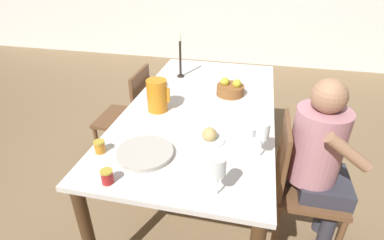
{
  "coord_description": "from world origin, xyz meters",
  "views": [
    {
      "loc": [
        0.36,
        -1.87,
        1.75
      ],
      "look_at": [
        0.0,
        -0.29,
        0.82
      ],
      "focal_mm": 28.0,
      "sensor_mm": 36.0,
      "label": 1
    }
  ],
  "objects_px": {
    "wine_glass_water": "(263,132)",
    "bread_plate": "(209,136)",
    "fruit_bowl": "(230,89)",
    "candlestick_tall": "(180,61)",
    "serving_tray": "(145,153)",
    "jam_jar_red": "(100,146)",
    "teacup_near_person": "(249,133)",
    "chair_person_side": "(299,183)",
    "jam_jar_amber": "(107,176)",
    "teacup_across": "(160,83)",
    "chair_opposite": "(130,114)",
    "red_pitcher": "(157,95)",
    "wine_glass_juice": "(218,169)",
    "person_seated": "(321,156)"
  },
  "relations": [
    {
      "from": "wine_glass_juice",
      "to": "jam_jar_amber",
      "type": "bearing_deg",
      "value": -176.97
    },
    {
      "from": "red_pitcher",
      "to": "jam_jar_red",
      "type": "relative_size",
      "value": 3.15
    },
    {
      "from": "person_seated",
      "to": "teacup_across",
      "type": "xyz_separation_m",
      "value": [
        -1.18,
        0.59,
        0.11
      ]
    },
    {
      "from": "serving_tray",
      "to": "jam_jar_amber",
      "type": "height_order",
      "value": "jam_jar_amber"
    },
    {
      "from": "wine_glass_water",
      "to": "bread_plate",
      "type": "xyz_separation_m",
      "value": [
        -0.29,
        0.1,
        -0.13
      ]
    },
    {
      "from": "serving_tray",
      "to": "jam_jar_red",
      "type": "bearing_deg",
      "value": -174.27
    },
    {
      "from": "fruit_bowl",
      "to": "candlestick_tall",
      "type": "distance_m",
      "value": 0.55
    },
    {
      "from": "wine_glass_water",
      "to": "fruit_bowl",
      "type": "xyz_separation_m",
      "value": [
        -0.25,
        0.76,
        -0.11
      ]
    },
    {
      "from": "chair_opposite",
      "to": "serving_tray",
      "type": "distance_m",
      "value": 1.1
    },
    {
      "from": "teacup_across",
      "to": "jam_jar_amber",
      "type": "distance_m",
      "value": 1.17
    },
    {
      "from": "wine_glass_juice",
      "to": "candlestick_tall",
      "type": "xyz_separation_m",
      "value": [
        -0.53,
        1.37,
        -0.01
      ]
    },
    {
      "from": "teacup_near_person",
      "to": "wine_glass_water",
      "type": "bearing_deg",
      "value": -70.61
    },
    {
      "from": "bread_plate",
      "to": "person_seated",
      "type": "bearing_deg",
      "value": 9.2
    },
    {
      "from": "wine_glass_juice",
      "to": "serving_tray",
      "type": "relative_size",
      "value": 0.68
    },
    {
      "from": "chair_person_side",
      "to": "teacup_across",
      "type": "height_order",
      "value": "chair_person_side"
    },
    {
      "from": "teacup_near_person",
      "to": "person_seated",
      "type": "bearing_deg",
      "value": 1.68
    },
    {
      "from": "bread_plate",
      "to": "teacup_near_person",
      "type": "bearing_deg",
      "value": 22.54
    },
    {
      "from": "chair_opposite",
      "to": "wine_glass_water",
      "type": "relative_size",
      "value": 4.17
    },
    {
      "from": "chair_opposite",
      "to": "person_seated",
      "type": "xyz_separation_m",
      "value": [
        1.48,
        -0.59,
        0.22
      ]
    },
    {
      "from": "teacup_across",
      "to": "candlestick_tall",
      "type": "relative_size",
      "value": 0.34
    },
    {
      "from": "teacup_near_person",
      "to": "jam_jar_red",
      "type": "distance_m",
      "value": 0.86
    },
    {
      "from": "wine_glass_water",
      "to": "teacup_across",
      "type": "xyz_separation_m",
      "value": [
        -0.82,
        0.8,
        -0.13
      ]
    },
    {
      "from": "wine_glass_juice",
      "to": "wine_glass_water",
      "type": "bearing_deg",
      "value": 61.86
    },
    {
      "from": "red_pitcher",
      "to": "jam_jar_amber",
      "type": "height_order",
      "value": "red_pitcher"
    },
    {
      "from": "chair_person_side",
      "to": "red_pitcher",
      "type": "height_order",
      "value": "red_pitcher"
    },
    {
      "from": "candlestick_tall",
      "to": "fruit_bowl",
      "type": "bearing_deg",
      "value": -30.59
    },
    {
      "from": "red_pitcher",
      "to": "wine_glass_water",
      "type": "height_order",
      "value": "red_pitcher"
    },
    {
      "from": "person_seated",
      "to": "jam_jar_amber",
      "type": "xyz_separation_m",
      "value": [
        -1.06,
        -0.57,
        0.12
      ]
    },
    {
      "from": "candlestick_tall",
      "to": "jam_jar_amber",
      "type": "bearing_deg",
      "value": -89.77
    },
    {
      "from": "wine_glass_juice",
      "to": "chair_opposite",
      "type": "bearing_deg",
      "value": 129.61
    },
    {
      "from": "chair_opposite",
      "to": "fruit_bowl",
      "type": "bearing_deg",
      "value": -92.3
    },
    {
      "from": "wine_glass_juice",
      "to": "bread_plate",
      "type": "height_order",
      "value": "wine_glass_juice"
    },
    {
      "from": "jam_jar_red",
      "to": "candlestick_tall",
      "type": "bearing_deg",
      "value": 82.85
    },
    {
      "from": "wine_glass_juice",
      "to": "teacup_across",
      "type": "bearing_deg",
      "value": 119.4
    },
    {
      "from": "jam_jar_red",
      "to": "teacup_across",
      "type": "bearing_deg",
      "value": 87.76
    },
    {
      "from": "person_seated",
      "to": "wine_glass_water",
      "type": "relative_size",
      "value": 5.49
    },
    {
      "from": "jam_jar_amber",
      "to": "teacup_across",
      "type": "bearing_deg",
      "value": 95.73
    },
    {
      "from": "chair_opposite",
      "to": "bread_plate",
      "type": "distance_m",
      "value": 1.13
    },
    {
      "from": "jam_jar_red",
      "to": "fruit_bowl",
      "type": "distance_m",
      "value": 1.1
    },
    {
      "from": "chair_person_side",
      "to": "jam_jar_red",
      "type": "distance_m",
      "value": 1.23
    },
    {
      "from": "red_pitcher",
      "to": "chair_person_side",
      "type": "bearing_deg",
      "value": -11.52
    },
    {
      "from": "chair_opposite",
      "to": "fruit_bowl",
      "type": "height_order",
      "value": "fruit_bowl"
    },
    {
      "from": "chair_person_side",
      "to": "jam_jar_amber",
      "type": "bearing_deg",
      "value": -59.97
    },
    {
      "from": "fruit_bowl",
      "to": "jam_jar_amber",
      "type": "bearing_deg",
      "value": -112.17
    },
    {
      "from": "person_seated",
      "to": "teacup_across",
      "type": "height_order",
      "value": "person_seated"
    },
    {
      "from": "person_seated",
      "to": "jam_jar_red",
      "type": "bearing_deg",
      "value": -73.84
    },
    {
      "from": "chair_opposite",
      "to": "red_pitcher",
      "type": "xyz_separation_m",
      "value": [
        0.41,
        -0.4,
        0.41
      ]
    },
    {
      "from": "teacup_across",
      "to": "teacup_near_person",
      "type": "bearing_deg",
      "value": -38.82
    },
    {
      "from": "person_seated",
      "to": "teacup_near_person",
      "type": "bearing_deg",
      "value": -88.32
    },
    {
      "from": "wine_glass_juice",
      "to": "jam_jar_red",
      "type": "distance_m",
      "value": 0.71
    }
  ]
}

